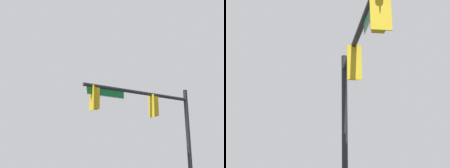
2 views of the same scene
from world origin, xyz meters
TOP-DOWN VIEW (x-y plane):
  - signal_pole_near at (-3.02, -7.24)m, footprint 6.79×1.60m

SIDE VIEW (x-z plane):
  - signal_pole_near at x=-3.02m, z-range 1.55..8.74m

